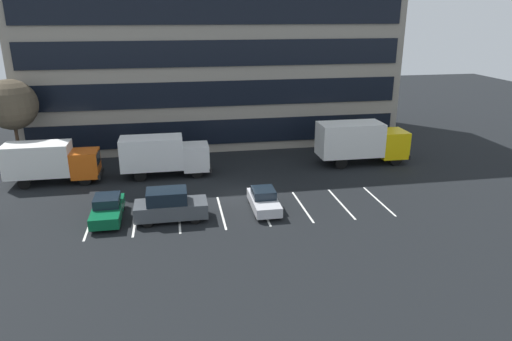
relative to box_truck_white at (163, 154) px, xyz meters
The scene contains 10 objects.
ground_plane 7.55m from the box_truck_white, 45.11° to the right, with size 120.00×120.00×0.00m, color black.
office_building 16.42m from the box_truck_white, 67.98° to the left, with size 35.64×13.71×21.60m.
lot_markings 9.74m from the box_truck_white, 57.33° to the right, with size 19.74×5.40×0.01m.
box_truck_white is the anchor object (origin of this frame).
box_truck_yellow 16.89m from the box_truck_white, ahead, with size 7.96×2.64×3.69m.
box_truck_orange 8.55m from the box_truck_white, behind, with size 6.99×2.31×3.24m.
sedan_silver 10.54m from the box_truck_white, 50.69° to the right, with size 1.69×4.04×1.45m.
suv_charcoal 8.70m from the box_truck_white, 87.21° to the right, with size 4.59×1.95×2.08m.
sedan_forest 8.67m from the box_truck_white, 114.32° to the right, with size 1.80×4.29×1.54m.
bare_tree 12.92m from the box_truck_white, 163.24° to the left, with size 4.08×4.08×7.66m.
Camera 1 is at (-4.20, -31.31, 12.75)m, focal length 32.64 mm.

